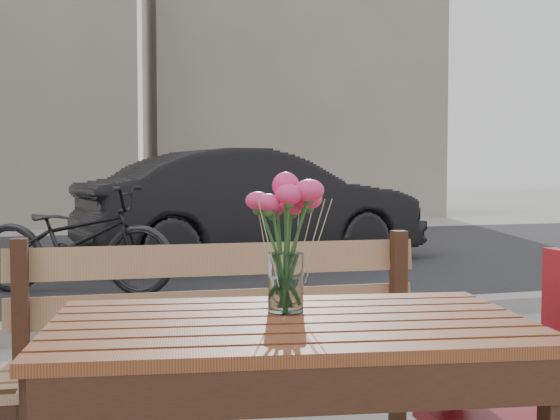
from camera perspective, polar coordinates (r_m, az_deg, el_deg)
name	(u,v)px	position (r m, az deg, el deg)	size (l,w,h in m)	color
street	(108,284)	(6.82, -13.81, -5.89)	(30.00, 8.12, 0.12)	black
backdrop_buildings	(91,58)	(16.27, -15.14, 11.84)	(15.50, 4.00, 8.00)	slate
main_table	(291,367)	(1.76, 0.90, -12.65)	(1.26, 0.86, 0.72)	#602C19
main_bench	(225,334)	(2.38, -4.48, -10.05)	(1.45, 0.50, 0.89)	#9B6D50
red_chair	(558,402)	(1.95, 21.67, -14.31)	(0.45, 0.45, 0.87)	maroon
main_vase	(286,225)	(1.80, 0.46, -1.27)	(0.20, 0.20, 0.36)	white
parked_car	(254,207)	(8.39, -2.17, 0.26)	(1.43, 4.09, 1.35)	black
bicycle	(75,240)	(6.50, -16.32, -2.34)	(0.64, 1.84, 0.97)	black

